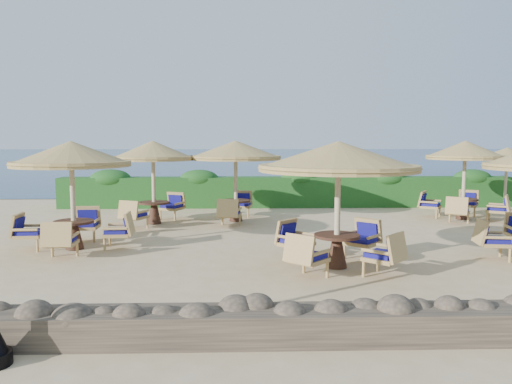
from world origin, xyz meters
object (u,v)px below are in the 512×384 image
object	(u,v)px
extra_parasol	(507,154)
cafe_set_3	(153,162)
cafe_set_4	(236,159)
cafe_set_5	(465,168)
cafe_set_0	(72,175)
cafe_set_1	(338,176)

from	to	relation	value
extra_parasol	cafe_set_3	size ratio (longest dim) A/B	0.85
cafe_set_4	cafe_set_5	distance (m)	7.66
cafe_set_0	cafe_set_1	world-z (taller)	same
extra_parasol	cafe_set_0	xyz separation A→B (m)	(-13.74, -5.61, -0.33)
cafe_set_3	cafe_set_4	bearing A→B (deg)	8.95
cafe_set_1	cafe_set_4	xyz separation A→B (m)	(-2.18, 6.07, 0.10)
cafe_set_0	cafe_set_3	xyz separation A→B (m)	(1.32, 3.69, 0.13)
cafe_set_4	cafe_set_1	bearing A→B (deg)	-70.22
cafe_set_0	cafe_set_4	bearing A→B (deg)	46.25
cafe_set_0	cafe_set_5	world-z (taller)	same
extra_parasol	cafe_set_1	bearing A→B (deg)	-135.20
cafe_set_0	cafe_set_1	bearing A→B (deg)	-17.82
extra_parasol	cafe_set_4	bearing A→B (deg)	-171.28
extra_parasol	cafe_set_3	distance (m)	12.57
cafe_set_0	extra_parasol	bearing A→B (deg)	22.21
cafe_set_1	cafe_set_5	world-z (taller)	same
cafe_set_3	cafe_set_4	size ratio (longest dim) A/B	0.94
extra_parasol	cafe_set_5	xyz separation A→B (m)	(-2.15, -1.35, -0.41)
cafe_set_4	extra_parasol	bearing A→B (deg)	8.72
cafe_set_1	cafe_set_3	world-z (taller)	same
cafe_set_1	cafe_set_4	size ratio (longest dim) A/B	1.11
cafe_set_1	cafe_set_4	bearing A→B (deg)	109.78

